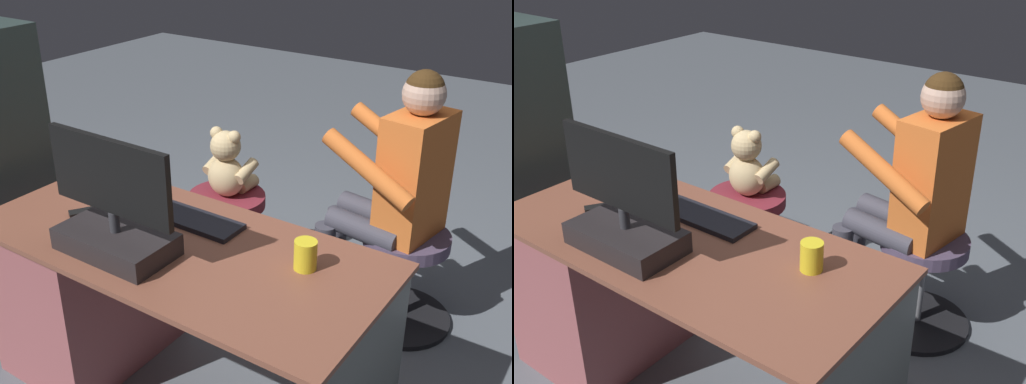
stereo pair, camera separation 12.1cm
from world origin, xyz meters
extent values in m
plane|color=slate|center=(0.00, 0.00, 0.00)|extent=(10.00, 10.00, 0.00)
cube|color=brown|center=(0.00, 0.43, 0.71)|extent=(1.54, 0.70, 0.02)
cube|color=#A05356|center=(0.51, 0.43, 0.35)|extent=(0.49, 0.64, 0.70)
cube|color=black|center=(0.13, 0.59, 0.76)|extent=(0.41, 0.23, 0.08)
cylinder|color=#333338|center=(0.13, 0.59, 0.84)|extent=(0.04, 0.04, 0.07)
cube|color=black|center=(0.13, 0.59, 1.00)|extent=(0.52, 0.02, 0.26)
cube|color=#19598C|center=(0.13, 0.58, 1.00)|extent=(0.48, 0.00, 0.24)
cube|color=black|center=(0.06, 0.28, 0.73)|extent=(0.42, 0.14, 0.02)
ellipsoid|color=#2F222D|center=(0.35, 0.26, 0.74)|extent=(0.06, 0.10, 0.04)
cylinder|color=yellow|center=(-0.46, 0.32, 0.77)|extent=(0.08, 0.08, 0.10)
cube|color=black|center=(0.42, 0.45, 0.73)|extent=(0.12, 0.15, 0.02)
cylinder|color=black|center=(0.40, -0.39, 0.01)|extent=(0.51, 0.51, 0.03)
cylinder|color=gray|center=(0.40, -0.39, 0.22)|extent=(0.04, 0.04, 0.38)
cylinder|color=maroon|center=(0.40, -0.39, 0.44)|extent=(0.39, 0.39, 0.06)
ellipsoid|color=#D7B984|center=(0.40, -0.39, 0.57)|extent=(0.19, 0.16, 0.20)
sphere|color=#D7B984|center=(0.40, -0.39, 0.73)|extent=(0.15, 0.15, 0.15)
sphere|color=beige|center=(0.40, -0.46, 0.72)|extent=(0.06, 0.06, 0.06)
sphere|color=#D7B984|center=(0.34, -0.39, 0.79)|extent=(0.06, 0.06, 0.06)
sphere|color=#D7B984|center=(0.45, -0.39, 0.79)|extent=(0.06, 0.06, 0.06)
cylinder|color=#D7B984|center=(0.30, -0.43, 0.61)|extent=(0.06, 0.15, 0.10)
cylinder|color=#D7B984|center=(0.49, -0.43, 0.61)|extent=(0.06, 0.15, 0.10)
cylinder|color=#D7B984|center=(0.35, -0.50, 0.50)|extent=(0.07, 0.12, 0.07)
cylinder|color=#D7B984|center=(0.45, -0.50, 0.50)|extent=(0.07, 0.12, 0.07)
cylinder|color=black|center=(-0.51, -0.53, 0.01)|extent=(0.49, 0.49, 0.03)
cylinder|color=gray|center=(-0.51, -0.53, 0.22)|extent=(0.04, 0.04, 0.38)
cylinder|color=#4F415B|center=(-0.51, -0.53, 0.44)|extent=(0.39, 0.39, 0.06)
cube|color=orange|center=(-0.51, -0.53, 0.75)|extent=(0.25, 0.35, 0.56)
sphere|color=tan|center=(-0.51, -0.53, 1.11)|extent=(0.18, 0.18, 0.18)
sphere|color=#3B2611|center=(-0.51, -0.53, 1.13)|extent=(0.16, 0.16, 0.16)
cylinder|color=orange|center=(-0.38, -0.31, 0.83)|extent=(0.44, 0.14, 0.26)
cylinder|color=orange|center=(-0.32, -0.70, 0.83)|extent=(0.44, 0.14, 0.26)
cylinder|color=#3E3D49|center=(-0.34, -0.42, 0.49)|extent=(0.37, 0.16, 0.11)
cylinder|color=#3E3D49|center=(-0.17, -0.39, 0.23)|extent=(0.10, 0.10, 0.47)
cylinder|color=#3E3D49|center=(-0.32, -0.59, 0.49)|extent=(0.37, 0.16, 0.11)
cylinder|color=#3E3D49|center=(-0.14, -0.56, 0.23)|extent=(0.10, 0.10, 0.47)
camera|label=1|loc=(-1.31, 1.85, 1.84)|focal=43.61mm
camera|label=2|loc=(-1.40, 1.78, 1.84)|focal=43.61mm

